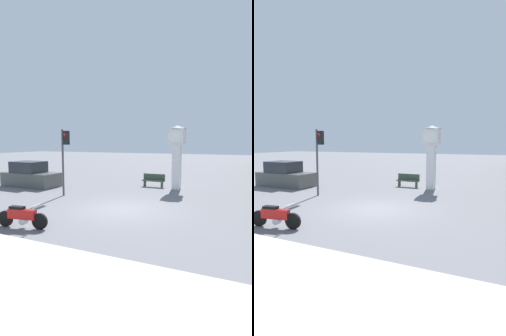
% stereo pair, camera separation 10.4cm
% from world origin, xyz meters
% --- Properties ---
extents(ground_plane, '(120.00, 120.00, 0.00)m').
position_xyz_m(ground_plane, '(0.00, 0.00, 0.00)').
color(ground_plane, slate).
extents(motorcycle, '(2.05, 0.57, 0.91)m').
position_xyz_m(motorcycle, '(-2.21, -3.97, 0.44)').
color(motorcycle, black).
rests_on(motorcycle, ground_plane).
extents(clock_tower, '(1.22, 1.22, 4.30)m').
position_xyz_m(clock_tower, '(1.04, 6.46, 2.87)').
color(clock_tower, white).
rests_on(clock_tower, ground_plane).
extents(traffic_light, '(0.50, 0.35, 3.94)m').
position_xyz_m(traffic_light, '(-4.41, 1.49, 2.72)').
color(traffic_light, '#47474C').
rests_on(traffic_light, ground_plane).
extents(bench, '(1.60, 0.44, 0.92)m').
position_xyz_m(bench, '(-0.66, 6.70, 0.49)').
color(bench, '#384C38').
rests_on(bench, ground_plane).
extents(parked_car, '(4.23, 1.87, 1.80)m').
position_xyz_m(parked_car, '(-8.89, 3.24, 0.75)').
color(parked_car, '#4C514C').
rests_on(parked_car, ground_plane).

